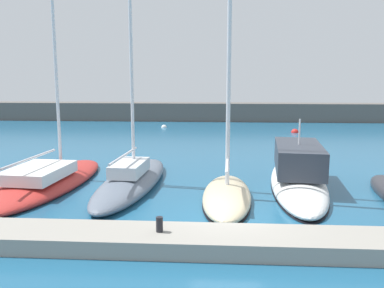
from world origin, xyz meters
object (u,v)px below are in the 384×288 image
at_px(motorboat_white_fourth, 298,175).
at_px(mooring_buoy_white, 164,128).
at_px(sailboat_sand_third, 227,193).
at_px(mooring_buoy_red, 295,133).
at_px(sailboat_red_nearest, 47,179).
at_px(sailboat_slate_second, 132,176).
at_px(dock_bollard, 159,224).

relative_size(motorboat_white_fourth, mooring_buoy_white, 18.16).
distance_m(sailboat_sand_third, mooring_buoy_red, 21.52).
height_order(sailboat_red_nearest, mooring_buoy_white, sailboat_red_nearest).
bearing_deg(sailboat_slate_second, dock_bollard, -157.44).
bearing_deg(mooring_buoy_white, sailboat_sand_third, -76.37).
bearing_deg(motorboat_white_fourth, mooring_buoy_red, -4.00).
bearing_deg(motorboat_white_fourth, mooring_buoy_white, 29.10).
distance_m(sailboat_sand_third, mooring_buoy_white, 24.07).
bearing_deg(dock_bollard, sailboat_red_nearest, 133.98).
xyz_separation_m(motorboat_white_fourth, mooring_buoy_red, (3.24, 18.16, -0.53)).
xyz_separation_m(motorboat_white_fourth, mooring_buoy_white, (-8.92, 21.03, -0.53)).
bearing_deg(sailboat_sand_third, sailboat_red_nearest, 81.21).
bearing_deg(sailboat_slate_second, mooring_buoy_red, -25.90).
bearing_deg(sailboat_red_nearest, sailboat_slate_second, -81.86).
bearing_deg(sailboat_sand_third, mooring_buoy_white, 15.71).
bearing_deg(sailboat_red_nearest, dock_bollard, -131.02).
height_order(sailboat_slate_second, mooring_buoy_red, sailboat_slate_second).
bearing_deg(mooring_buoy_red, sailboat_slate_second, -119.76).
relative_size(motorboat_white_fourth, dock_bollard, 22.32).
distance_m(sailboat_red_nearest, sailboat_sand_third, 8.24).
bearing_deg(sailboat_red_nearest, mooring_buoy_white, -1.33).
relative_size(sailboat_slate_second, motorboat_white_fourth, 2.03).
distance_m(mooring_buoy_red, dock_bollard, 26.64).
relative_size(sailboat_slate_second, mooring_buoy_white, 36.94).
distance_m(sailboat_slate_second, mooring_buoy_white, 21.67).
relative_size(mooring_buoy_white, dock_bollard, 1.23).
bearing_deg(sailboat_red_nearest, motorboat_white_fourth, -80.96).
relative_size(sailboat_red_nearest, sailboat_slate_second, 0.78).
distance_m(sailboat_sand_third, motorboat_white_fourth, 4.02).
relative_size(sailboat_slate_second, sailboat_sand_third, 1.86).
height_order(sailboat_red_nearest, dock_bollard, sailboat_red_nearest).
height_order(mooring_buoy_red, mooring_buoy_white, mooring_buoy_red).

